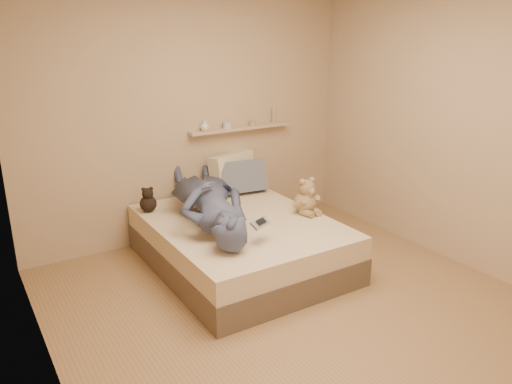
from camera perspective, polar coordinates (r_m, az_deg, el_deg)
room at (r=3.59m, az=5.54°, el=4.85°), size 3.80×3.80×3.80m
bed at (r=4.67m, az=-1.83°, el=-5.82°), size 1.50×1.90×0.45m
game_console at (r=4.05m, az=0.53°, el=-3.57°), size 0.21×0.15×0.07m
teddy_bear at (r=4.73m, az=5.78°, el=-0.75°), size 0.29×0.28×0.35m
dark_plush at (r=4.86m, az=-12.23°, el=-1.02°), size 0.16×0.16×0.25m
pillow_cream at (r=5.39m, az=-2.70°, el=2.30°), size 0.59×0.37×0.42m
pillow_grey at (r=5.30m, az=-1.60°, el=1.69°), size 0.53×0.33×0.37m
person at (r=4.52m, az=-5.49°, el=-0.90°), size 1.00×1.78×0.40m
wall_shelf at (r=5.43m, az=-1.76°, el=7.30°), size 1.20×0.12×0.03m
shelf_bottles at (r=5.34m, az=-3.30°, el=7.83°), size 0.94×0.12×0.19m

